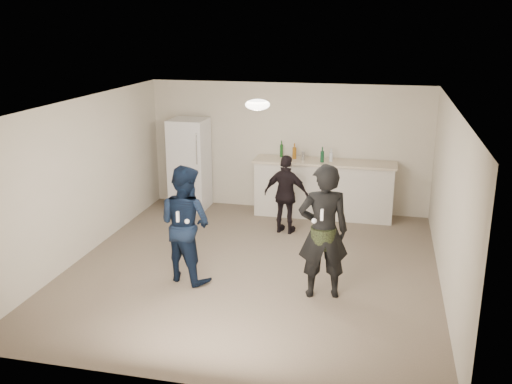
% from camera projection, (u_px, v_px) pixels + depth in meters
% --- Properties ---
extents(floor, '(6.00, 6.00, 0.00)m').
position_uv_depth(floor, '(253.00, 268.00, 8.71)').
color(floor, '#6B5B4C').
rests_on(floor, ground).
extents(ceiling, '(6.00, 6.00, 0.00)m').
position_uv_depth(ceiling, '(253.00, 104.00, 8.00)').
color(ceiling, silver).
rests_on(ceiling, wall_back).
extents(wall_back, '(6.00, 0.00, 6.00)m').
position_uv_depth(wall_back, '(288.00, 147.00, 11.16)').
color(wall_back, beige).
rests_on(wall_back, floor).
extents(wall_front, '(6.00, 0.00, 6.00)m').
position_uv_depth(wall_front, '(183.00, 274.00, 5.55)').
color(wall_front, beige).
rests_on(wall_front, floor).
extents(wall_left, '(0.00, 6.00, 6.00)m').
position_uv_depth(wall_left, '(83.00, 178.00, 8.95)').
color(wall_left, beige).
rests_on(wall_left, floor).
extents(wall_right, '(0.00, 6.00, 6.00)m').
position_uv_depth(wall_right, '(449.00, 202.00, 7.76)').
color(wall_right, beige).
rests_on(wall_right, floor).
extents(counter, '(2.60, 0.56, 1.05)m').
position_uv_depth(counter, '(324.00, 190.00, 10.89)').
color(counter, beige).
rests_on(counter, floor).
extents(counter_top, '(2.68, 0.64, 0.04)m').
position_uv_depth(counter_top, '(325.00, 162.00, 10.74)').
color(counter_top, beige).
rests_on(counter_top, counter).
extents(fridge, '(0.70, 0.70, 1.80)m').
position_uv_depth(fridge, '(190.00, 164.00, 11.29)').
color(fridge, white).
rests_on(fridge, floor).
extents(fridge_handle, '(0.02, 0.02, 0.60)m').
position_uv_depth(fridge_handle, '(197.00, 149.00, 10.77)').
color(fridge_handle, '#B4B4B8').
rests_on(fridge_handle, fridge).
extents(ceiling_dome, '(0.36, 0.36, 0.16)m').
position_uv_depth(ceiling_dome, '(258.00, 105.00, 8.29)').
color(ceiling_dome, white).
rests_on(ceiling_dome, ceiling).
extents(shaker, '(0.08, 0.08, 0.17)m').
position_uv_depth(shaker, '(303.00, 156.00, 10.79)').
color(shaker, '#BBBCC0').
rests_on(shaker, counter_top).
extents(man, '(1.01, 0.90, 1.70)m').
position_uv_depth(man, '(185.00, 224.00, 8.11)').
color(man, '#0E203D').
rests_on(man, floor).
extents(woman, '(0.77, 0.60, 1.86)m').
position_uv_depth(woman, '(323.00, 232.00, 7.57)').
color(woman, black).
rests_on(woman, floor).
extents(camo_shorts, '(0.34, 0.34, 0.28)m').
position_uv_depth(camo_shorts, '(323.00, 237.00, 7.60)').
color(camo_shorts, '#2C3C1B').
rests_on(camo_shorts, woman).
extents(spectator, '(0.87, 0.49, 1.40)m').
position_uv_depth(spectator, '(286.00, 195.00, 9.98)').
color(spectator, black).
rests_on(spectator, floor).
extents(remote_man, '(0.04, 0.04, 0.15)m').
position_uv_depth(remote_man, '(178.00, 217.00, 7.79)').
color(remote_man, white).
rests_on(remote_man, man).
extents(nunchuk_man, '(0.07, 0.07, 0.07)m').
position_uv_depth(nunchuk_man, '(187.00, 221.00, 7.81)').
color(nunchuk_man, white).
rests_on(nunchuk_man, man).
extents(remote_woman, '(0.04, 0.04, 0.15)m').
position_uv_depth(remote_woman, '(322.00, 215.00, 7.25)').
color(remote_woman, white).
rests_on(remote_woman, woman).
extents(nunchuk_woman, '(0.07, 0.07, 0.07)m').
position_uv_depth(nunchuk_woman, '(314.00, 221.00, 7.33)').
color(nunchuk_woman, white).
rests_on(nunchuk_woman, woman).
extents(bottle_cluster, '(1.04, 0.32, 0.24)m').
position_uv_depth(bottle_cluster, '(305.00, 154.00, 10.81)').
color(bottle_cluster, silver).
rests_on(bottle_cluster, counter_top).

